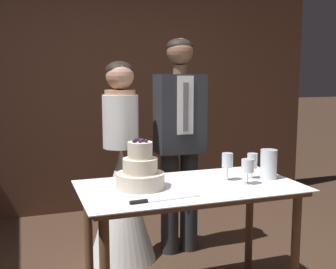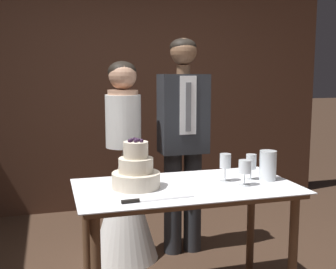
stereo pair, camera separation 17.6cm
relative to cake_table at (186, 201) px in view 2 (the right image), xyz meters
The scene contains 10 objects.
wall_back 2.34m from the cake_table, 91.84° to the left, with size 4.92×0.12×2.89m, color #472B1E.
cake_table is the anchor object (origin of this frame).
tiered_cake 0.38m from the cake_table, behind, with size 0.30×0.30×0.31m.
cake_knife 0.42m from the cake_table, 142.56° to the right, with size 0.42×0.05×0.02m.
wine_glass_near 0.36m from the cake_table, ahead, with size 0.07×0.07×0.18m.
wine_glass_middle 0.51m from the cake_table, ahead, with size 0.07×0.07×0.17m.
wine_glass_far 0.43m from the cake_table, 15.00° to the right, with size 0.08×0.08×0.16m.
hurricane_candle 0.59m from the cake_table, ahead, with size 0.11×0.11×0.20m.
bride 0.87m from the cake_table, 106.60° to the left, with size 0.54×0.54×1.60m.
groom 0.92m from the cake_table, 73.39° to the left, with size 0.39×0.25×1.78m.
Camera 2 is at (-0.74, -2.39, 1.50)m, focal length 45.00 mm.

